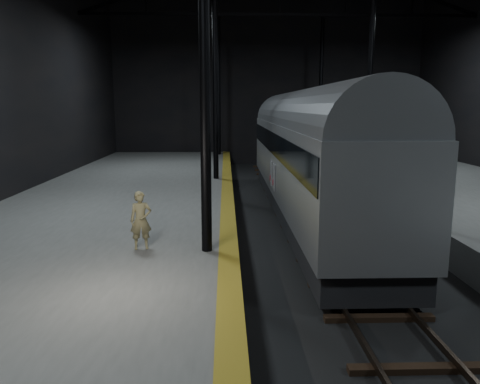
{
  "coord_description": "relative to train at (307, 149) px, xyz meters",
  "views": [
    {
      "loc": [
        -3.32,
        -15.4,
        4.6
      ],
      "look_at": [
        -2.88,
        -1.29,
        2.0
      ],
      "focal_mm": 35.0,
      "sensor_mm": 36.0,
      "label": 1
    }
  ],
  "objects": [
    {
      "name": "platform_left",
      "position": [
        -7.5,
        -3.53,
        -2.37
      ],
      "size": [
        9.0,
        43.8,
        1.0
      ],
      "primitive_type": "cube",
      "color": "#555553",
      "rests_on": "ground"
    },
    {
      "name": "woman",
      "position": [
        -5.48,
        -7.33,
        -1.13
      ],
      "size": [
        0.61,
        0.47,
        1.49
      ],
      "primitive_type": "imported",
      "rotation": [
        0.0,
        0.0,
        0.23
      ],
      "color": "#8D8256",
      "rests_on": "platform_left"
    },
    {
      "name": "tactile_strip",
      "position": [
        -3.25,
        -3.53,
        -1.87
      ],
      "size": [
        0.5,
        43.8,
        0.01
      ],
      "primitive_type": "cube",
      "color": "olive",
      "rests_on": "platform_left"
    },
    {
      "name": "ground",
      "position": [
        0.0,
        -3.53,
        -2.87
      ],
      "size": [
        44.0,
        44.0,
        0.0
      ],
      "primitive_type": "plane",
      "color": "black",
      "rests_on": "ground"
    },
    {
      "name": "train",
      "position": [
        0.0,
        0.0,
        0.0
      ],
      "size": [
        2.89,
        19.26,
        5.15
      ],
      "color": "#A3A5AB",
      "rests_on": "ground"
    },
    {
      "name": "track",
      "position": [
        0.0,
        -3.53,
        -2.8
      ],
      "size": [
        2.4,
        43.0,
        0.24
      ],
      "color": "#3F3328",
      "rests_on": "ground"
    }
  ]
}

